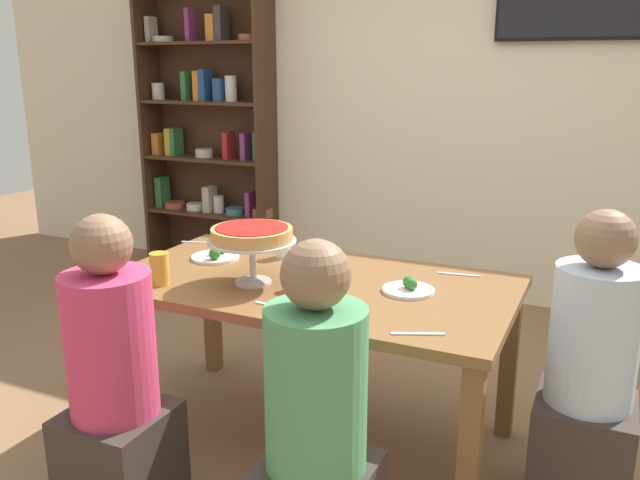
# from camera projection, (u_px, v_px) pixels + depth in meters

# --- Properties ---
(ground_plane) EXTENTS (12.00, 12.00, 0.00)m
(ground_plane) POSITION_uv_depth(u_px,v_px,m) (311.00, 437.00, 2.90)
(ground_plane) COLOR #846042
(rear_partition) EXTENTS (8.00, 0.12, 2.80)m
(rear_partition) POSITION_uv_depth(u_px,v_px,m) (448.00, 97.00, 4.47)
(rear_partition) COLOR beige
(rear_partition) RESTS_ON ground_plane
(dining_table) EXTENTS (1.67, 0.92, 0.74)m
(dining_table) POSITION_uv_depth(u_px,v_px,m) (310.00, 300.00, 2.74)
(dining_table) COLOR brown
(dining_table) RESTS_ON ground_plane
(bookshelf) EXTENTS (1.12, 0.30, 2.21)m
(bookshelf) POSITION_uv_depth(u_px,v_px,m) (209.00, 130.00, 5.13)
(bookshelf) COLOR #422819
(bookshelf) RESTS_ON ground_plane
(diner_near_left) EXTENTS (0.34, 0.34, 1.15)m
(diner_near_left) POSITION_uv_depth(u_px,v_px,m) (116.00, 400.00, 2.24)
(diner_near_left) COLOR #382D28
(diner_near_left) RESTS_ON ground_plane
(diner_near_right) EXTENTS (0.34, 0.34, 1.15)m
(diner_near_right) POSITION_uv_depth(u_px,v_px,m) (316.00, 453.00, 1.93)
(diner_near_right) COLOR #382D28
(diner_near_right) RESTS_ON ground_plane
(diner_head_east) EXTENTS (0.34, 0.34, 1.15)m
(diner_head_east) POSITION_uv_depth(u_px,v_px,m) (588.00, 390.00, 2.31)
(diner_head_east) COLOR #382D28
(diner_head_east) RESTS_ON ground_plane
(deep_dish_pizza_stand) EXTENTS (0.36, 0.36, 0.24)m
(deep_dish_pizza_stand) POSITION_uv_depth(u_px,v_px,m) (252.00, 237.00, 2.63)
(deep_dish_pizza_stand) COLOR silver
(deep_dish_pizza_stand) RESTS_ON dining_table
(salad_plate_near_diner) EXTENTS (0.21, 0.21, 0.06)m
(salad_plate_near_diner) POSITION_uv_depth(u_px,v_px,m) (409.00, 288.00, 2.57)
(salad_plate_near_diner) COLOR white
(salad_plate_near_diner) RESTS_ON dining_table
(salad_plate_far_diner) EXTENTS (0.22, 0.22, 0.07)m
(salad_plate_far_diner) POSITION_uv_depth(u_px,v_px,m) (216.00, 255.00, 3.01)
(salad_plate_far_diner) COLOR white
(salad_plate_far_diner) RESTS_ON dining_table
(beer_glass_amber_tall) EXTENTS (0.08, 0.08, 0.13)m
(beer_glass_amber_tall) POSITION_uv_depth(u_px,v_px,m) (160.00, 269.00, 2.64)
(beer_glass_amber_tall) COLOR gold
(beer_glass_amber_tall) RESTS_ON dining_table
(beer_glass_amber_short) EXTENTS (0.07, 0.07, 0.15)m
(beer_glass_amber_short) POSITION_uv_depth(u_px,v_px,m) (327.00, 285.00, 2.42)
(beer_glass_amber_short) COLOR gold
(beer_glass_amber_short) RESTS_ON dining_table
(beer_glass_amber_spare) EXTENTS (0.06, 0.06, 0.14)m
(beer_glass_amber_spare) POSITION_uv_depth(u_px,v_px,m) (309.00, 270.00, 2.62)
(beer_glass_amber_spare) COLOR gold
(beer_glass_amber_spare) RESTS_ON dining_table
(water_glass_clear_near) EXTENTS (0.07, 0.07, 0.12)m
(water_glass_clear_near) POSITION_uv_depth(u_px,v_px,m) (283.00, 245.00, 3.03)
(water_glass_clear_near) COLOR white
(water_glass_clear_near) RESTS_ON dining_table
(cutlery_fork_near) EXTENTS (0.17, 0.08, 0.00)m
(cutlery_fork_near) POSITION_uv_depth(u_px,v_px,m) (418.00, 334.00, 2.16)
(cutlery_fork_near) COLOR silver
(cutlery_fork_near) RESTS_ON dining_table
(cutlery_knife_near) EXTENTS (0.18, 0.05, 0.00)m
(cutlery_knife_near) POSITION_uv_depth(u_px,v_px,m) (113.00, 281.00, 2.70)
(cutlery_knife_near) COLOR silver
(cutlery_knife_near) RESTS_ON dining_table
(cutlery_fork_far) EXTENTS (0.18, 0.04, 0.00)m
(cutlery_fork_far) POSITION_uv_depth(u_px,v_px,m) (459.00, 274.00, 2.78)
(cutlery_fork_far) COLOR silver
(cutlery_fork_far) RESTS_ON dining_table
(cutlery_knife_far) EXTENTS (0.18, 0.06, 0.00)m
(cutlery_knife_far) POSITION_uv_depth(u_px,v_px,m) (199.00, 242.00, 3.28)
(cutlery_knife_far) COLOR silver
(cutlery_knife_far) RESTS_ON dining_table
(cutlery_spare_fork) EXTENTS (0.18, 0.02, 0.00)m
(cutlery_spare_fork) POSITION_uv_depth(u_px,v_px,m) (277.00, 306.00, 2.41)
(cutlery_spare_fork) COLOR silver
(cutlery_spare_fork) RESTS_ON dining_table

